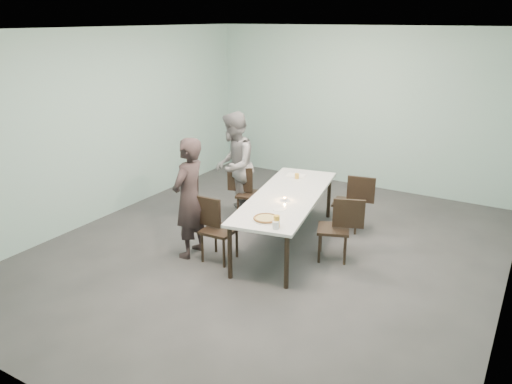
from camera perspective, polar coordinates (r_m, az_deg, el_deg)
The scene contains 16 objects.
ground at distance 7.14m, azimuth 1.54°, elevation -6.73°, with size 7.00×7.00×0.00m, color #333335.
room_shell at distance 6.50m, azimuth 1.70°, elevation 9.50°, with size 6.02×7.02×3.01m.
table at distance 7.10m, azimuth 3.51°, elevation -0.81°, with size 1.37×2.72×0.75m.
chair_near_left at distance 6.75m, azimuth -4.81°, elevation -3.72°, with size 0.62×0.44×0.87m.
chair_far_left at distance 8.05m, azimuth -1.09°, elevation 0.24°, with size 0.65×0.51×0.87m.
chair_near_right at distance 6.81m, azimuth 9.54°, elevation -3.70°, with size 0.65×0.54×0.87m.
chair_far_right at distance 7.79m, azimuth 11.03°, elevation -0.80°, with size 0.64×0.49×0.87m.
diner_near at distance 6.78m, azimuth -7.64°, elevation -0.69°, with size 0.61×0.40×1.67m, color black.
diner_far at distance 8.06m, azimuth -2.56°, elevation 3.01°, with size 0.85×0.66×1.74m, color slate.
pizza at distance 6.22m, azimuth 1.14°, elevation -3.05°, with size 0.34×0.34×0.04m.
side_plate at distance 6.56m, azimuth 2.68°, elevation -1.98°, with size 0.18×0.18×0.01m, color white.
beer_glass at distance 5.99m, azimuth 2.37°, elevation -3.37°, with size 0.08×0.08×0.15m, color gold.
water_tumbler at distance 5.96m, azimuth 2.26°, elevation -3.81°, with size 0.08×0.08×0.09m, color silver.
tealight at distance 6.87m, azimuth 3.28°, elevation -0.82°, with size 0.06×0.06×0.05m.
amber_tumbler at distance 7.82m, azimuth 4.70°, elevation 1.83°, with size 0.07×0.07×0.08m, color gold.
menu at distance 7.98m, azimuth 4.61°, elevation 1.92°, with size 0.30×0.22×0.01m, color silver.
Camera 1 is at (3.10, -5.61, 3.15)m, focal length 35.00 mm.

